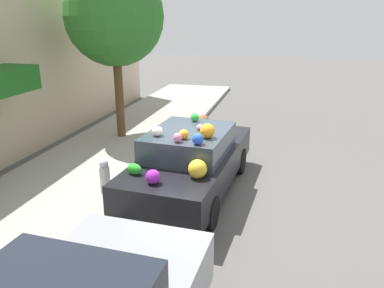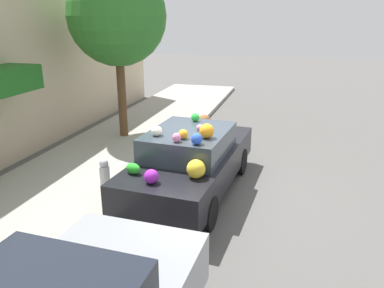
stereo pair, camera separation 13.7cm
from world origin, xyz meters
The scene contains 5 objects.
ground_plane centered at (0.00, 0.00, 0.00)m, with size 60.00×60.00×0.00m, color #565451.
sidewalk_curb centered at (0.00, 2.70, 0.07)m, with size 24.00×3.20×0.14m.
street_tree centered at (2.87, 2.97, 3.49)m, with size 2.68×2.68×4.71m.
fire_hydrant centered at (-0.75, 1.68, 0.49)m, with size 0.20×0.20×0.70m.
art_car centered at (-0.02, 0.09, 0.73)m, with size 4.27×1.96×1.65m.
Camera 2 is at (-6.89, -1.77, 3.45)m, focal length 35.00 mm.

